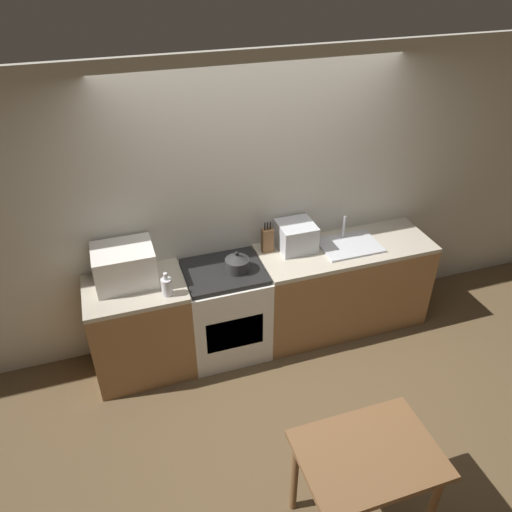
% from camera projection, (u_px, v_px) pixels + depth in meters
% --- Properties ---
extents(ground_plane, '(16.00, 16.00, 0.00)m').
position_uv_depth(ground_plane, '(299.00, 400.00, 4.22)').
color(ground_plane, brown).
extents(wall_back, '(10.00, 0.06, 2.60)m').
position_uv_depth(wall_back, '(256.00, 204.00, 4.42)').
color(wall_back, beige).
rests_on(wall_back, ground_plane).
extents(counter_left_run, '(0.82, 0.62, 0.90)m').
position_uv_depth(counter_left_run, '(141.00, 328.00, 4.32)').
color(counter_left_run, olive).
rests_on(counter_left_run, ground_plane).
extents(counter_right_run, '(1.63, 0.62, 0.90)m').
position_uv_depth(counter_right_run, '(342.00, 286.00, 4.82)').
color(counter_right_run, olive).
rests_on(counter_right_run, ground_plane).
extents(stove_range, '(0.70, 0.62, 0.90)m').
position_uv_depth(stove_range, '(226.00, 311.00, 4.52)').
color(stove_range, silver).
rests_on(stove_range, ground_plane).
extents(kettle, '(0.21, 0.21, 0.19)m').
position_uv_depth(kettle, '(237.00, 262.00, 4.22)').
color(kettle, '#2D2D2D').
rests_on(kettle, stove_range).
extents(microwave, '(0.48, 0.39, 0.32)m').
position_uv_depth(microwave, '(124.00, 266.00, 4.04)').
color(microwave, silver).
rests_on(microwave, counter_left_run).
extents(bottle, '(0.09, 0.09, 0.21)m').
position_uv_depth(bottle, '(167.00, 286.00, 3.94)').
color(bottle, silver).
rests_on(bottle, counter_left_run).
extents(knife_block, '(0.10, 0.07, 0.30)m').
position_uv_depth(knife_block, '(267.00, 240.00, 4.45)').
color(knife_block, brown).
rests_on(knife_block, counter_right_run).
extents(toaster_oven, '(0.32, 0.32, 0.25)m').
position_uv_depth(toaster_oven, '(296.00, 236.00, 4.48)').
color(toaster_oven, silver).
rests_on(toaster_oven, counter_right_run).
extents(sink_basin, '(0.54, 0.40, 0.24)m').
position_uv_depth(sink_basin, '(349.00, 244.00, 4.57)').
color(sink_basin, silver).
rests_on(sink_basin, counter_right_run).
extents(dining_table, '(0.83, 0.60, 0.78)m').
position_uv_depth(dining_table, '(366.00, 465.00, 3.00)').
color(dining_table, brown).
rests_on(dining_table, ground_plane).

